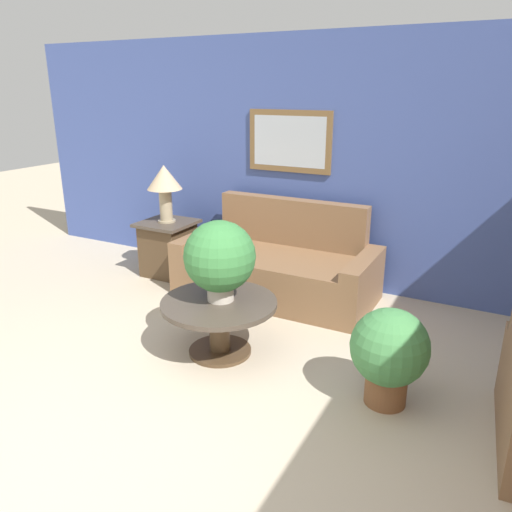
% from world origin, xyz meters
% --- Properties ---
extents(ground_plane, '(20.00, 20.00, 0.00)m').
position_xyz_m(ground_plane, '(0.00, 0.00, 0.00)').
color(ground_plane, '#BCAD93').
extents(wall_back, '(7.90, 0.09, 2.60)m').
position_xyz_m(wall_back, '(-0.01, 3.37, 1.30)').
color(wall_back, '#42569E').
rests_on(wall_back, ground_plane).
extents(couch_main, '(2.01, 0.95, 0.95)m').
position_xyz_m(couch_main, '(-0.28, 2.80, 0.30)').
color(couch_main, brown).
rests_on(couch_main, ground_plane).
extents(coffee_table, '(0.93, 0.93, 0.46)m').
position_xyz_m(coffee_table, '(-0.16, 1.48, 0.33)').
color(coffee_table, '#4C3823').
rests_on(coffee_table, ground_plane).
extents(side_table, '(0.58, 0.58, 0.63)m').
position_xyz_m(side_table, '(-1.65, 2.76, 0.32)').
color(side_table, '#4C3823').
rests_on(side_table, ground_plane).
extents(table_lamp, '(0.39, 0.39, 0.64)m').
position_xyz_m(table_lamp, '(-1.65, 2.76, 1.08)').
color(table_lamp, tan).
rests_on(table_lamp, side_table).
extents(potted_plant_on_table, '(0.56, 0.56, 0.65)m').
position_xyz_m(potted_plant_on_table, '(-0.16, 1.50, 0.82)').
color(potted_plant_on_table, beige).
rests_on(potted_plant_on_table, coffee_table).
extents(potted_plant_floor, '(0.53, 0.53, 0.69)m').
position_xyz_m(potted_plant_floor, '(1.21, 1.43, 0.39)').
color(potted_plant_floor, brown).
rests_on(potted_plant_floor, ground_plane).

